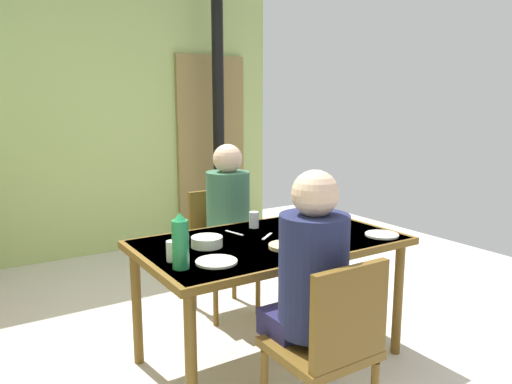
{
  "coord_description": "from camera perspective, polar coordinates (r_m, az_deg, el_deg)",
  "views": [
    {
      "loc": [
        -1.11,
        -2.18,
        1.49
      ],
      "look_at": [
        0.38,
        0.16,
        0.98
      ],
      "focal_mm": 33.89,
      "sensor_mm": 36.0,
      "label": 1
    }
  ],
  "objects": [
    {
      "name": "cutlery_knife_near",
      "position": [
        2.88,
        -2.6,
        -4.85
      ],
      "size": [
        0.05,
        0.15,
        0.0
      ],
      "primitive_type": "cube",
      "rotation": [
        0.0,
        0.0,
        4.92
      ],
      "color": "silver",
      "rests_on": "dining_table"
    },
    {
      "name": "dinner_plate_far_center",
      "position": [
        2.82,
        8.04,
        -5.23
      ],
      "size": [
        0.22,
        0.22,
        0.01
      ],
      "primitive_type": "cylinder",
      "color": "white",
      "rests_on": "dining_table"
    },
    {
      "name": "bread_plate_sliced",
      "position": [
        2.6,
        3.59,
        -6.39
      ],
      "size": [
        0.19,
        0.19,
        0.02
      ],
      "primitive_type": "cylinder",
      "color": "#DBB77A",
      "rests_on": "dining_table"
    },
    {
      "name": "water_bottle_green_near",
      "position": [
        2.28,
        -8.91,
        -5.92
      ],
      "size": [
        0.08,
        0.08,
        0.27
      ],
      "color": "#228449",
      "rests_on": "dining_table"
    },
    {
      "name": "wall_back",
      "position": [
        4.97,
        -19.78,
        7.9
      ],
      "size": [
        4.08,
        0.1,
        2.65
      ],
      "primitive_type": "cube",
      "color": "#A8BF6E",
      "rests_on": "ground_plane"
    },
    {
      "name": "chair_near_diner",
      "position": [
        2.13,
        8.79,
        -17.36
      ],
      "size": [
        0.4,
        0.4,
        0.87
      ],
      "color": "brown",
      "rests_on": "ground_plane"
    },
    {
      "name": "drinking_glass_by_near_diner",
      "position": [
        2.41,
        -9.84,
        -6.88
      ],
      "size": [
        0.06,
        0.06,
        0.1
      ],
      "primitive_type": "cylinder",
      "color": "silver",
      "rests_on": "dining_table"
    },
    {
      "name": "drinking_glass_by_far_diner",
      "position": [
        3.0,
        -0.25,
        -3.3
      ],
      "size": [
        0.06,
        0.06,
        0.1
      ],
      "primitive_type": "cylinder",
      "color": "silver",
      "rests_on": "dining_table"
    },
    {
      "name": "person_near_diner",
      "position": [
        2.12,
        6.55,
        -9.17
      ],
      "size": [
        0.3,
        0.37,
        0.77
      ],
      "color": "#221F49",
      "rests_on": "ground_plane"
    },
    {
      "name": "door_wooden",
      "position": [
        5.38,
        -5.29,
        5.12
      ],
      "size": [
        0.8,
        0.05,
        2.0
      ],
      "primitive_type": "cube",
      "color": "olive",
      "rests_on": "ground_plane"
    },
    {
      "name": "dinner_plate_near_right",
      "position": [
        2.37,
        -4.69,
        -8.19
      ],
      "size": [
        0.2,
        0.2,
        0.01
      ],
      "primitive_type": "cylinder",
      "color": "white",
      "rests_on": "dining_table"
    },
    {
      "name": "dinner_plate_near_left",
      "position": [
        2.92,
        14.63,
        -4.91
      ],
      "size": [
        0.19,
        0.19,
        0.01
      ],
      "primitive_type": "cylinder",
      "color": "white",
      "rests_on": "dining_table"
    },
    {
      "name": "stove_pipe_column",
      "position": [
        5.1,
        -4.45,
        8.52
      ],
      "size": [
        0.12,
        0.12,
        2.65
      ],
      "primitive_type": "cylinder",
      "color": "black",
      "rests_on": "ground_plane"
    },
    {
      "name": "person_far_diner",
      "position": [
        3.34,
        -3.2,
        -1.86
      ],
      "size": [
        0.3,
        0.37,
        0.77
      ],
      "rotation": [
        0.0,
        0.0,
        3.14
      ],
      "color": "#405F50",
      "rests_on": "ground_plane"
    },
    {
      "name": "chair_far_diner",
      "position": [
        3.52,
        -4.25,
        -5.98
      ],
      "size": [
        0.4,
        0.4,
        0.87
      ],
      "rotation": [
        0.0,
        0.0,
        3.14
      ],
      "color": "brown",
      "rests_on": "ground_plane"
    },
    {
      "name": "dining_table",
      "position": [
        2.78,
        1.68,
        -6.96
      ],
      "size": [
        1.49,
        0.87,
        0.73
      ],
      "color": "brown",
      "rests_on": "ground_plane"
    },
    {
      "name": "ground_plane",
      "position": [
        2.86,
        -5.01,
        -20.96
      ],
      "size": [
        6.93,
        6.93,
        0.0
      ],
      "primitive_type": "plane",
      "color": "beige"
    },
    {
      "name": "cutlery_fork_near",
      "position": [
        2.81,
        1.32,
        -5.25
      ],
      "size": [
        0.13,
        0.1,
        0.0
      ],
      "primitive_type": "cube",
      "rotation": [
        0.0,
        0.0,
        0.65
      ],
      "color": "silver",
      "rests_on": "dining_table"
    },
    {
      "name": "serving_bowl_center",
      "position": [
        2.63,
        -5.82,
        -5.85
      ],
      "size": [
        0.17,
        0.17,
        0.05
      ],
      "primitive_type": "cylinder",
      "color": "silver",
      "rests_on": "dining_table"
    }
  ]
}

